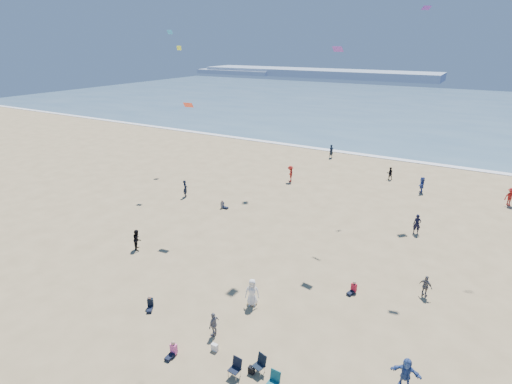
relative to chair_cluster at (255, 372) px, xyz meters
The scene contains 11 objects.
ground 5.82m from the chair_cluster, 160.85° to the right, with size 220.00×220.00×0.00m, color tan.
ocean 93.26m from the chair_cluster, 93.37° to the left, with size 220.00×100.00×0.06m, color #476B84.
surf_line 43.45m from the chair_cluster, 97.25° to the left, with size 220.00×1.20×0.08m, color white.
headland_far 180.40m from the chair_cluster, 111.28° to the left, with size 110.00×20.00×3.20m, color #7A8EA8.
headland_near 194.23m from the chair_cluster, 122.89° to the left, with size 40.00×14.00×2.00m, color #7A8EA8.
standing_flyers 18.72m from the chair_cluster, 97.07° to the left, with size 30.64×44.48×1.90m.
seated_group 5.96m from the chair_cluster, 143.49° to the left, with size 16.23×27.18×0.84m.
chair_cluster is the anchor object (origin of this frame).
white_tote 2.94m from the chair_cluster, 167.28° to the left, with size 0.35×0.20×0.40m, color white.
black_backpack 0.56m from the chair_cluster, 142.65° to the left, with size 0.30×0.22×0.38m, color black.
kites_aloft 19.20m from the chair_cluster, 65.35° to the left, with size 39.81×37.17×29.41m.
Camera 1 is at (12.95, -10.90, 15.35)m, focal length 28.00 mm.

